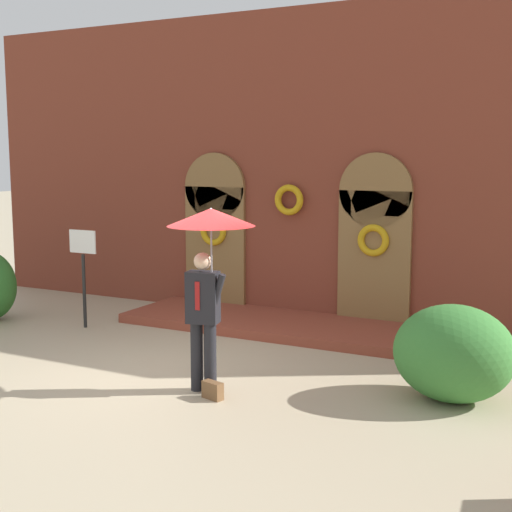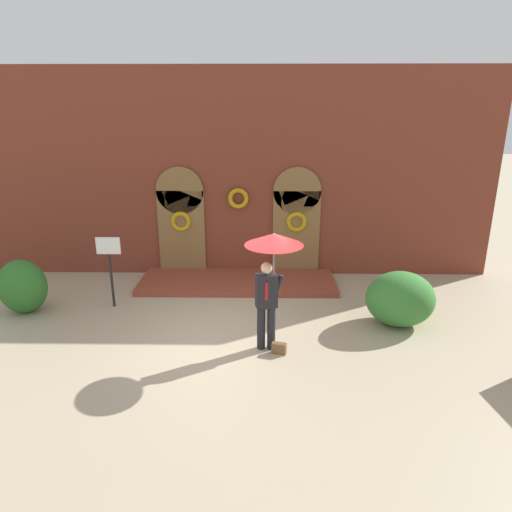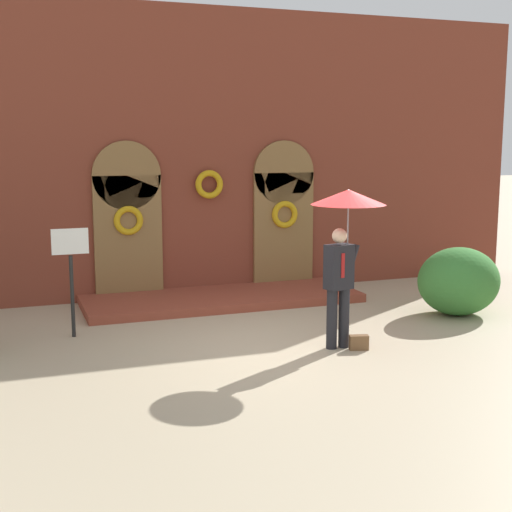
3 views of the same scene
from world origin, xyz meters
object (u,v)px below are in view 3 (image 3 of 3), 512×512
object	(u,v)px
person_with_umbrella	(346,220)
handbag	(359,342)
shrub_right	(459,281)
sign_post	(71,264)

from	to	relation	value
person_with_umbrella	handbag	size ratio (longest dim) A/B	8.44
handbag	shrub_right	world-z (taller)	shrub_right
sign_post	shrub_right	bearing A→B (deg)	-7.37
shrub_right	handbag	bearing A→B (deg)	-153.77
person_with_umbrella	handbag	distance (m)	1.82
handbag	sign_post	world-z (taller)	sign_post
person_with_umbrella	shrub_right	size ratio (longest dim) A/B	1.59
sign_post	shrub_right	distance (m)	6.63
handbag	sign_post	size ratio (longest dim) A/B	0.16
sign_post	person_with_umbrella	bearing A→B (deg)	-27.62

